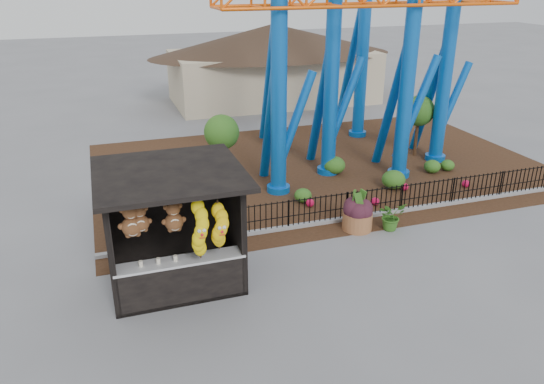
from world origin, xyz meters
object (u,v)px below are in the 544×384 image
object	(u,v)px
roller_coaster	(350,1)
potted_plant	(391,216)
terracotta_planter	(357,221)
prize_booth	(174,232)

from	to	relation	value
roller_coaster	potted_plant	size ratio (longest dim) A/B	12.03
roller_coaster	terracotta_planter	distance (m)	8.82
roller_coaster	terracotta_planter	size ratio (longest dim) A/B	11.79
potted_plant	prize_booth	bearing A→B (deg)	178.81
prize_booth	potted_plant	bearing A→B (deg)	9.13
prize_booth	roller_coaster	size ratio (longest dim) A/B	0.32
prize_booth	terracotta_planter	bearing A→B (deg)	13.70
prize_booth	roller_coaster	distance (m)	11.99
prize_booth	roller_coaster	world-z (taller)	roller_coaster
roller_coaster	terracotta_planter	bearing A→B (deg)	-111.17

